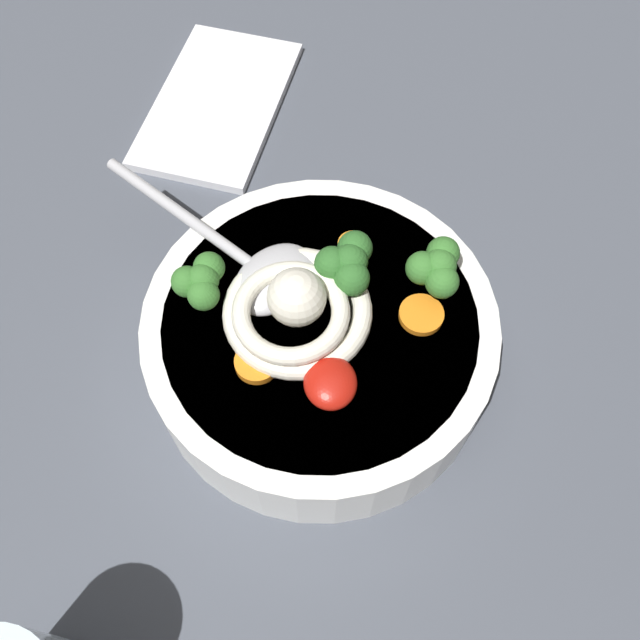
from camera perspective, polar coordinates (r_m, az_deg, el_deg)
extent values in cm
cube|color=#474C56|center=(50.04, -2.99, -5.70)|extent=(107.71, 107.71, 3.28)
cylinder|color=white|center=(46.60, 0.00, -1.69)|extent=(22.67, 22.67, 5.70)
cylinder|color=gold|center=(46.40, 0.00, -1.57)|extent=(19.95, 19.95, 5.24)
torus|color=silver|center=(43.68, -1.84, 0.72)|extent=(9.35, 9.35, 1.29)
torus|color=silver|center=(42.49, -2.37, 0.67)|extent=(10.01, 10.01, 1.16)
sphere|color=silver|center=(42.23, -1.90, 1.85)|extent=(3.63, 3.63, 3.63)
ellipsoid|color=#B7B7BC|center=(44.79, -3.92, 3.33)|extent=(7.37, 7.34, 1.60)
cylinder|color=#B7B7BC|center=(48.23, -10.66, 8.09)|extent=(11.02, 11.32, 0.80)
ellipsoid|color=#B2190F|center=(41.33, 0.84, -5.08)|extent=(3.52, 3.17, 1.58)
cylinder|color=#7A9E60|center=(45.05, -9.18, 2.23)|extent=(1.01, 1.01, 1.08)
sphere|color=#38752D|center=(43.76, -9.46, 3.27)|extent=(1.99, 1.99, 1.99)
sphere|color=#38752D|center=(43.38, -9.42, 2.03)|extent=(1.99, 1.99, 1.99)
sphere|color=#38752D|center=(44.28, -8.97, 4.22)|extent=(1.99, 1.99, 1.99)
sphere|color=#38752D|center=(44.01, -10.71, 3.07)|extent=(1.99, 1.99, 1.99)
cylinder|color=#7A9E60|center=(45.53, 9.36, 3.25)|extent=(1.08, 1.08, 1.16)
sphere|color=#38752D|center=(44.17, 9.66, 4.38)|extent=(2.12, 2.12, 2.12)
sphere|color=#38752D|center=(43.79, 9.85, 3.08)|extent=(2.12, 2.12, 2.12)
sphere|color=#38752D|center=(44.85, 9.93, 5.36)|extent=(2.12, 2.12, 2.12)
sphere|color=#38752D|center=(44.09, 8.29, 4.19)|extent=(2.12, 2.12, 2.12)
cylinder|color=#7A9E60|center=(45.06, 2.37, 3.55)|extent=(1.14, 1.14, 1.22)
sphere|color=#2D6628|center=(43.61, 2.45, 4.78)|extent=(2.24, 2.24, 2.24)
sphere|color=#2D6628|center=(43.18, 2.59, 3.39)|extent=(2.24, 2.24, 2.24)
sphere|color=#2D6628|center=(44.30, 2.84, 5.83)|extent=(2.24, 2.24, 2.24)
sphere|color=#2D6628|center=(43.66, 0.98, 4.56)|extent=(2.24, 2.24, 2.24)
cylinder|color=orange|center=(42.59, -5.12, -3.44)|extent=(2.73, 2.73, 0.59)
cylinder|color=orange|center=(44.46, 8.20, 0.43)|extent=(2.82, 2.82, 0.48)
cylinder|color=orange|center=(46.88, 2.72, 6.06)|extent=(2.10, 2.10, 0.45)
cube|color=white|center=(63.83, -8.27, 16.94)|extent=(19.74, 15.46, 0.80)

